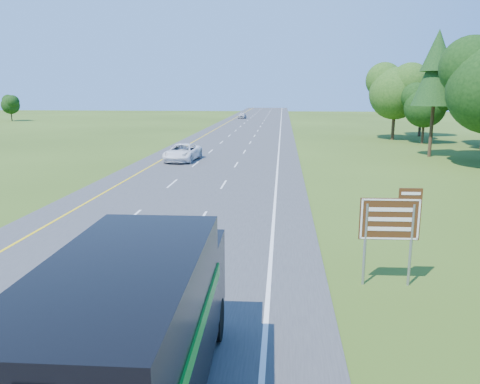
{
  "coord_description": "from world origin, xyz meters",
  "views": [
    {
      "loc": [
        5.86,
        -2.79,
        6.46
      ],
      "look_at": [
        3.89,
        19.0,
        1.71
      ],
      "focal_mm": 35.0,
      "sensor_mm": 36.0,
      "label": 1
    }
  ],
  "objects_px": {
    "white_suv": "(183,152)",
    "exit_sign": "(391,223)",
    "far_car": "(242,116)",
    "horse_truck": "(136,334)"
  },
  "relations": [
    {
      "from": "far_car",
      "to": "exit_sign",
      "type": "height_order",
      "value": "exit_sign"
    },
    {
      "from": "horse_truck",
      "to": "exit_sign",
      "type": "distance_m",
      "value": 9.76
    },
    {
      "from": "white_suv",
      "to": "far_car",
      "type": "xyz_separation_m",
      "value": [
        -0.26,
        68.03,
        -0.09
      ]
    },
    {
      "from": "far_car",
      "to": "exit_sign",
      "type": "relative_size",
      "value": 1.21
    },
    {
      "from": "white_suv",
      "to": "exit_sign",
      "type": "distance_m",
      "value": 30.36
    },
    {
      "from": "white_suv",
      "to": "far_car",
      "type": "relative_size",
      "value": 1.39
    },
    {
      "from": "exit_sign",
      "to": "far_car",
      "type": "bearing_deg",
      "value": 95.95
    },
    {
      "from": "horse_truck",
      "to": "white_suv",
      "type": "height_order",
      "value": "horse_truck"
    },
    {
      "from": "exit_sign",
      "to": "white_suv",
      "type": "bearing_deg",
      "value": 113.24
    },
    {
      "from": "horse_truck",
      "to": "far_car",
      "type": "distance_m",
      "value": 103.2
    }
  ]
}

